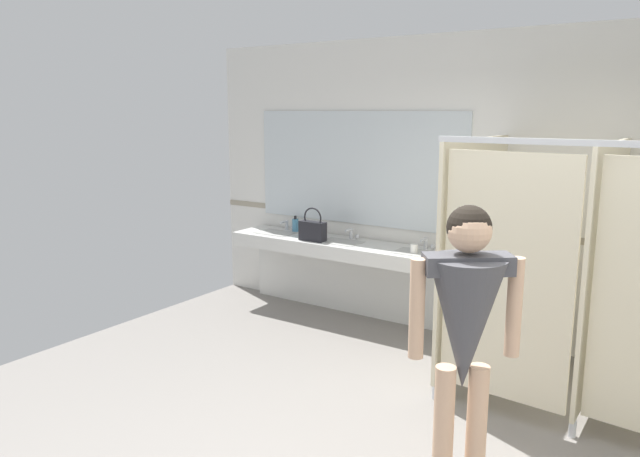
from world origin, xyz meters
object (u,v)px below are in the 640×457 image
object	(u,v)px
person_standing	(465,323)
paper_cup	(414,249)
soap_dispenser	(295,225)
handbag	(313,230)

from	to	relation	value
person_standing	paper_cup	bearing A→B (deg)	120.89
soap_dispenser	paper_cup	xyz separation A→B (m)	(1.55, -0.21, -0.03)
person_standing	handbag	world-z (taller)	person_standing
person_standing	paper_cup	world-z (taller)	person_standing
handbag	soap_dispenser	size ratio (longest dim) A/B	1.97
handbag	soap_dispenser	xyz separation A→B (m)	(-0.44, 0.29, -0.04)
handbag	person_standing	bearing A→B (deg)	-41.31
person_standing	soap_dispenser	world-z (taller)	person_standing
person_standing	paper_cup	xyz separation A→B (m)	(-1.33, 2.23, -0.21)
soap_dispenser	paper_cup	size ratio (longest dim) A/B	2.06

